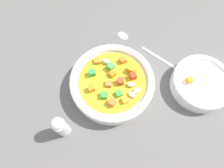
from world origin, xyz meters
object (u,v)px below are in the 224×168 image
object	(u,v)px
pepper_shaker	(61,127)
soup_bowl_main	(112,83)
spoon	(144,48)
side_bowl_small	(201,83)

from	to	relation	value
pepper_shaker	soup_bowl_main	bearing A→B (deg)	-6.69
spoon	pepper_shaker	xyz separation A→B (cm)	(-31.00, 1.35, 4.19)
soup_bowl_main	side_bowl_small	world-z (taller)	soup_bowl_main
spoon	pepper_shaker	bearing A→B (deg)	86.36
side_bowl_small	pepper_shaker	size ratio (longest dim) A/B	1.65
side_bowl_small	soup_bowl_main	bearing A→B (deg)	129.34
pepper_shaker	side_bowl_small	bearing A→B (deg)	-32.67
spoon	side_bowl_small	size ratio (longest dim) A/B	1.47
spoon	pepper_shaker	distance (cm)	31.31
spoon	side_bowl_small	xyz separation A→B (cm)	(-0.72, -18.07, 1.72)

